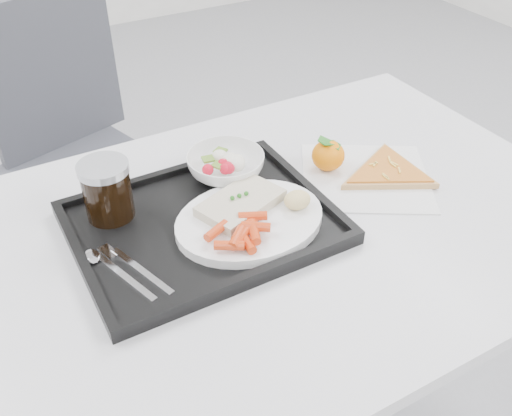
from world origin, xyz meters
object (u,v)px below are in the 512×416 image
Objects in this scene: tray at (203,224)px; cola_glass at (107,189)px; dinner_plate at (250,221)px; pizza_slice at (388,172)px; table at (272,249)px; chair at (73,139)px; salad_bowl at (226,165)px; tangerine at (328,155)px.

tray is 0.18m from cola_glass.
pizza_slice is (0.33, 0.02, -0.01)m from dinner_plate.
cola_glass reaches higher than dinner_plate.
table is 11.11× the size of cola_glass.
pizza_slice is (0.40, -0.03, 0.00)m from tray.
table is at bearing -21.05° from tray.
tray is 0.40m from pizza_slice.
salad_bowl is at bearing -76.71° from chair.
chair is at bearing 98.71° from dinner_plate.
salad_bowl is at bearing 78.06° from dinner_plate.
cola_glass is at bearing 173.01° from tangerine.
cola_glass is at bearing 143.61° from tray.
salad_bowl is (0.03, 0.16, 0.01)m from dinner_plate.
tray is at bearing 175.31° from pizza_slice.
tray is 5.39× the size of tangerine.
salad_bowl reaches higher than dinner_plate.
table is 0.29m from pizza_slice.
tray is 0.15m from salad_bowl.
salad_bowl reaches higher than tray.
chair is at bearing 118.70° from pizza_slice.
tray is at bearing -171.35° from tangerine.
pizza_slice is at bearing -25.83° from salad_bowl.
salad_bowl is (0.10, 0.11, 0.03)m from tray.
cola_glass reaches higher than tangerine.
pizza_slice is at bearing 2.74° from dinner_plate.
cola_glass is at bearing -177.48° from salad_bowl.
chair is 0.89m from dinner_plate.
tangerine reaches higher than table.
dinner_plate is 2.50× the size of cola_glass.
salad_bowl is at bearing 95.61° from table.
table is at bearing 3.59° from dinner_plate.
dinner_plate is at bearing -158.02° from tangerine.
salad_bowl is at bearing 162.23° from tangerine.
chair is at bearing 84.10° from cola_glass.
salad_bowl reaches higher than pizza_slice.
dinner_plate is 0.26m from cola_glass.
tray is 4.17× the size of cola_glass.
dinner_plate is (0.07, -0.05, 0.02)m from tray.
tangerine is (0.20, -0.06, -0.00)m from salad_bowl.
salad_bowl is 0.24m from cola_glass.
cola_glass is (-0.07, -0.71, 0.28)m from chair.
table is at bearing -177.40° from pizza_slice.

